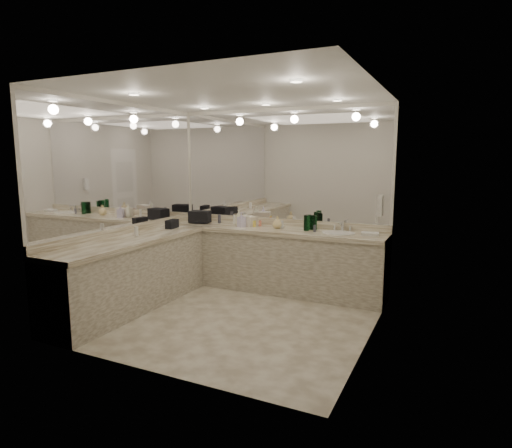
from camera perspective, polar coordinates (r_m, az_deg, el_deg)
The scene contains 39 objects.
floor at distance 5.28m, azimuth -3.06°, elevation -12.19°, with size 3.20×3.20×0.00m, color beige.
ceiling at distance 4.98m, azimuth -3.32°, elevation 17.00°, with size 3.20×3.20×0.00m, color white.
wall_back at distance 6.31m, azimuth 3.34°, elevation 3.43°, with size 3.20×0.02×2.60m, color beige.
wall_left at distance 5.89m, azimuth -17.01°, elevation 2.67°, with size 0.02×3.00×2.60m, color beige.
wall_right at distance 4.43m, azimuth 15.32°, elevation 0.85°, with size 0.02×3.00×2.60m, color beige.
vanity_back_base at distance 6.18m, azimuth 2.22°, elevation -4.95°, with size 3.20×0.60×0.84m, color beige.
vanity_back_top at distance 6.08m, azimuth 2.21°, elevation -0.85°, with size 3.20×0.64×0.06m, color silver.
vanity_left_base at distance 5.63m, azimuth -16.39°, elevation -6.68°, with size 0.60×2.40×0.84m, color beige.
vanity_left_top at distance 5.53m, azimuth -16.51°, elevation -2.19°, with size 0.64×2.42×0.06m, color silver.
backsplash_back at distance 6.34m, azimuth 3.24°, elevation 0.26°, with size 3.20×0.04×0.10m, color silver.
backsplash_left at distance 5.92m, azimuth -16.71°, elevation -0.70°, with size 0.04×3.00×0.10m, color silver.
mirror_back at distance 6.28m, azimuth 3.33°, elevation 7.74°, with size 3.12×0.01×1.55m, color white.
mirror_left at distance 5.86m, azimuth -17.13°, elevation 7.30°, with size 0.01×2.92×1.55m, color white.
sink at distance 5.79m, azimuth 10.93°, elevation -1.25°, with size 0.44×0.44×0.03m, color white.
faucet at distance 5.98m, azimuth 11.45°, elevation -0.22°, with size 0.24×0.16×0.14m, color silver.
wall_phone at distance 5.12m, azimuth 16.23°, elevation 2.41°, with size 0.06×0.10×0.24m, color white.
door at distance 3.99m, azimuth 13.72°, elevation -3.58°, with size 0.02×0.82×2.10m, color white.
black_toiletry_bag at distance 6.60m, azimuth -7.50°, elevation 0.87°, with size 0.31×0.19×0.18m, color black.
black_bag_spill at distance 6.20m, azimuth -11.13°, elevation 0.02°, with size 0.10×0.22×0.12m, color black.
cream_cosmetic_case at distance 6.28m, azimuth -1.15°, elevation 0.41°, with size 0.26×0.16×0.15m, color beige.
hand_towel at distance 5.71m, azimuth 14.95°, elevation -1.29°, with size 0.22×0.15×0.04m, color white.
lotion_left at distance 5.62m, azimuth -15.66°, elevation -1.03°, with size 0.05×0.05×0.12m, color white.
soap_bottle_a at distance 6.29m, azimuth -2.32°, elevation 0.81°, with size 0.09×0.09×0.23m, color white.
soap_bottle_b at distance 6.18m, azimuth -1.96°, elevation 0.59°, with size 0.10×0.10×0.22m, color silver.
soap_bottle_c at distance 6.07m, azimuth 2.87°, elevation 0.25°, with size 0.14×0.14×0.18m, color #DDC686.
green_bottle_0 at distance 5.90m, azimuth 6.74°, elevation 0.15°, with size 0.07×0.07×0.22m, color #0A471A.
green_bottle_1 at distance 6.00m, azimuth 7.52°, elevation 0.21°, with size 0.07×0.07×0.20m, color #0A471A.
green_bottle_2 at distance 6.02m, azimuth 7.83°, elevation 0.18°, with size 0.06×0.06×0.19m, color #0A471A.
green_bottle_3 at distance 6.00m, azimuth 7.51°, elevation 0.22°, with size 0.06×0.06×0.20m, color #0A471A.
green_bottle_4 at distance 6.01m, azimuth 7.02°, elevation 0.26°, with size 0.07×0.07×0.21m, color #0A471A.
amenity_bottle_0 at distance 6.26m, azimuth 0.55°, elevation 0.09°, with size 0.04×0.04×0.08m, color #E57F66.
amenity_bottle_1 at distance 6.48m, azimuth -2.90°, elevation 0.62°, with size 0.04×0.04×0.14m, color white.
amenity_bottle_2 at distance 6.07m, azimuth 3.44°, elevation -0.08°, with size 0.06×0.06×0.11m, color white.
amenity_bottle_3 at distance 6.34m, azimuth -0.34°, elevation 0.11°, with size 0.05×0.05×0.06m, color #E57F66.
amenity_bottle_4 at distance 6.57m, azimuth -4.91°, elevation 0.70°, with size 0.05×0.05×0.14m, color #3F3F4C.
amenity_bottle_5 at distance 6.32m, azimuth -1.34°, elevation 0.46°, with size 0.05×0.05×0.15m, color silver.
amenity_bottle_6 at distance 6.20m, azimuth -0.27°, elevation 0.03°, with size 0.06×0.06×0.09m, color #F2D84C.
amenity_bottle_7 at distance 5.81m, azimuth 7.83°, elevation -0.60°, with size 0.04×0.04×0.10m, color #3F3F4C.
amenity_bottle_8 at distance 6.64m, azimuth -7.54°, elevation 0.73°, with size 0.06×0.06×0.13m, color silver.
Camera 1 is at (2.35, -4.33, 1.89)m, focal length 30.00 mm.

